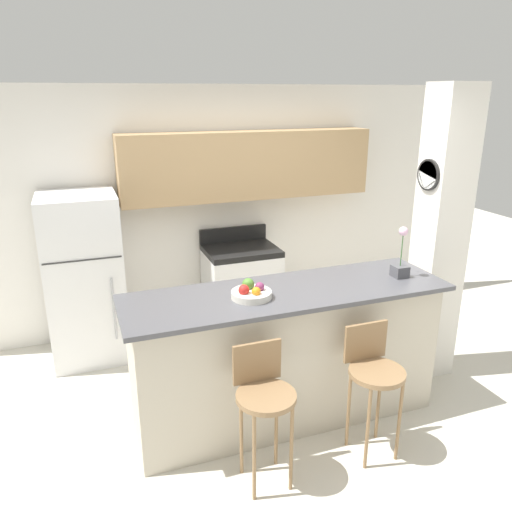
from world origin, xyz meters
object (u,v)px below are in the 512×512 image
at_px(refrigerator, 85,278).
at_px(fruit_bowl, 251,292).
at_px(bar_stool_right, 374,372).
at_px(bar_stool_left, 264,395).
at_px(stove_range, 241,287).
at_px(orchid_vase, 401,262).

xyz_separation_m(refrigerator, fruit_bowl, (1.09, -1.61, 0.32)).
bearing_deg(refrigerator, bar_stool_right, -49.90).
xyz_separation_m(bar_stool_left, bar_stool_right, (0.81, 0.00, 0.00)).
relative_size(refrigerator, bar_stool_right, 1.69).
xyz_separation_m(refrigerator, stove_range, (1.58, 0.07, -0.34)).
bearing_deg(bar_stool_right, orchid_vase, 44.31).
bearing_deg(orchid_vase, refrigerator, 145.29).
distance_m(orchid_vase, fruit_bowl, 1.25).
bearing_deg(stove_range, bar_stool_right, -84.31).
bearing_deg(fruit_bowl, bar_stool_right, -36.64).
distance_m(refrigerator, stove_range, 1.62).
xyz_separation_m(stove_range, bar_stool_left, (-0.59, -2.21, 0.17)).
bearing_deg(bar_stool_right, fruit_bowl, 143.36).
bearing_deg(stove_range, refrigerator, -177.56).
distance_m(bar_stool_right, fruit_bowl, 1.01).
bearing_deg(orchid_vase, stove_range, 114.10).
bearing_deg(stove_range, bar_stool_left, -105.03).
relative_size(bar_stool_left, bar_stool_right, 1.00).
bearing_deg(refrigerator, stove_range, 2.44).
bearing_deg(orchid_vase, bar_stool_left, -158.83).
xyz_separation_m(bar_stool_right, fruit_bowl, (-0.71, 0.53, 0.49)).
relative_size(bar_stool_left, orchid_vase, 2.33).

